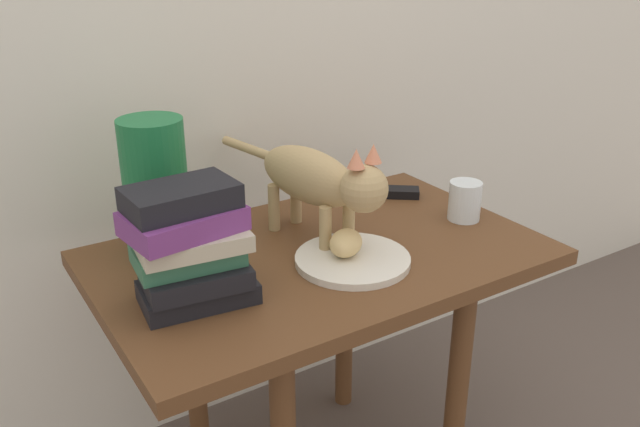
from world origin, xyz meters
The scene contains 8 objects.
side_table centered at (0.00, 0.00, 0.50)m, with size 0.86×0.54×0.58m.
plate centered at (0.02, -0.08, 0.59)m, with size 0.22×0.22×0.01m, color silver.
bread_roll centered at (0.02, -0.06, 0.62)m, with size 0.08×0.06×0.05m, color #E0BC7A.
cat centered at (0.02, 0.04, 0.72)m, with size 0.14×0.47×0.23m.
book_stack centered at (-0.28, -0.05, 0.69)m, with size 0.21×0.15×0.21m.
green_vase centered at (-0.26, 0.17, 0.72)m, with size 0.12×0.12×0.27m, color #196B38.
candle_jar centered at (0.35, -0.03, 0.62)m, with size 0.07×0.07×0.08m.
tv_remote centered at (0.29, 0.16, 0.59)m, with size 0.15×0.04×0.02m, color black.
Camera 1 is at (-0.64, -1.00, 1.17)m, focal length 37.65 mm.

